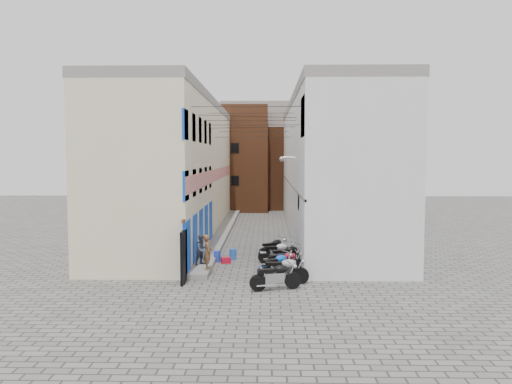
# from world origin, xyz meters

# --- Properties ---
(ground) EXTENTS (90.00, 90.00, 0.00)m
(ground) POSITION_xyz_m (0.00, 0.00, 0.00)
(ground) COLOR #5D5A57
(ground) RESTS_ON ground
(plinth) EXTENTS (0.90, 26.00, 0.25)m
(plinth) POSITION_xyz_m (-2.05, 13.00, 0.12)
(plinth) COLOR gray
(plinth) RESTS_ON ground
(building_left) EXTENTS (5.10, 27.00, 9.00)m
(building_left) POSITION_xyz_m (-4.98, 12.95, 4.50)
(building_left) COLOR beige
(building_left) RESTS_ON ground
(building_right) EXTENTS (5.94, 26.00, 9.00)m
(building_right) POSITION_xyz_m (5.00, 13.00, 4.51)
(building_right) COLOR silver
(building_right) RESTS_ON ground
(building_far_brick_left) EXTENTS (6.00, 6.00, 10.00)m
(building_far_brick_left) POSITION_xyz_m (-2.00, 28.00, 5.00)
(building_far_brick_left) COLOR brown
(building_far_brick_left) RESTS_ON ground
(building_far_brick_right) EXTENTS (5.00, 6.00, 8.00)m
(building_far_brick_right) POSITION_xyz_m (3.00, 30.00, 4.00)
(building_far_brick_right) COLOR brown
(building_far_brick_right) RESTS_ON ground
(building_far_concrete) EXTENTS (8.00, 5.00, 11.00)m
(building_far_concrete) POSITION_xyz_m (0.00, 34.00, 5.50)
(building_far_concrete) COLOR gray
(building_far_concrete) RESTS_ON ground
(far_shopfront) EXTENTS (2.00, 0.30, 2.40)m
(far_shopfront) POSITION_xyz_m (0.00, 25.20, 1.20)
(far_shopfront) COLOR black
(far_shopfront) RESTS_ON ground
(overhead_wires) EXTENTS (5.80, 13.02, 1.32)m
(overhead_wires) POSITION_xyz_m (0.00, 7.64, 7.12)
(overhead_wires) COLOR black
(overhead_wires) RESTS_ON ground
(motorcycle_a) EXTENTS (2.20, 1.20, 1.21)m
(motorcycle_a) POSITION_xyz_m (1.27, -1.45, 0.61)
(motorcycle_a) COLOR black
(motorcycle_a) RESTS_ON ground
(motorcycle_b) EXTENTS (2.18, 0.79, 1.24)m
(motorcycle_b) POSITION_xyz_m (1.61, -0.39, 0.62)
(motorcycle_b) COLOR #A9A9AE
(motorcycle_b) RESTS_ON ground
(motorcycle_c) EXTENTS (2.02, 1.75, 1.18)m
(motorcycle_c) POSITION_xyz_m (1.38, 0.59, 0.59)
(motorcycle_c) COLOR blue
(motorcycle_c) RESTS_ON ground
(motorcycle_d) EXTENTS (1.85, 0.68, 1.05)m
(motorcycle_d) POSITION_xyz_m (1.78, 1.74, 0.53)
(motorcycle_d) COLOR red
(motorcycle_d) RESTS_ON ground
(motorcycle_e) EXTENTS (2.20, 1.56, 1.23)m
(motorcycle_e) POSITION_xyz_m (1.90, 2.52, 0.62)
(motorcycle_e) COLOR black
(motorcycle_e) RESTS_ON ground
(motorcycle_f) EXTENTS (2.06, 1.05, 1.14)m
(motorcycle_f) POSITION_xyz_m (1.46, 3.68, 0.57)
(motorcycle_f) COLOR silver
(motorcycle_f) RESTS_ON ground
(motorcycle_g) EXTENTS (1.92, 1.82, 1.17)m
(motorcycle_g) POSITION_xyz_m (1.29, 4.67, 0.58)
(motorcycle_g) COLOR black
(motorcycle_g) RESTS_ON ground
(person_a) EXTENTS (0.49, 0.64, 1.56)m
(person_a) POSITION_xyz_m (-1.70, 1.00, 1.03)
(person_a) COLOR brown
(person_a) RESTS_ON plinth
(person_b) EXTENTS (0.85, 0.86, 1.40)m
(person_b) POSITION_xyz_m (-2.08, 1.97, 0.95)
(person_b) COLOR #374053
(person_b) RESTS_ON plinth
(water_jug_near) EXTENTS (0.46, 0.46, 0.55)m
(water_jug_near) POSITION_xyz_m (-1.55, 3.77, 0.28)
(water_jug_near) COLOR blue
(water_jug_near) RESTS_ON ground
(water_jug_far) EXTENTS (0.41, 0.41, 0.56)m
(water_jug_far) POSITION_xyz_m (-0.80, 4.26, 0.28)
(water_jug_far) COLOR blue
(water_jug_far) RESTS_ON ground
(red_crate) EXTENTS (0.53, 0.45, 0.28)m
(red_crate) POSITION_xyz_m (-1.08, 3.43, 0.14)
(red_crate) COLOR red
(red_crate) RESTS_ON ground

